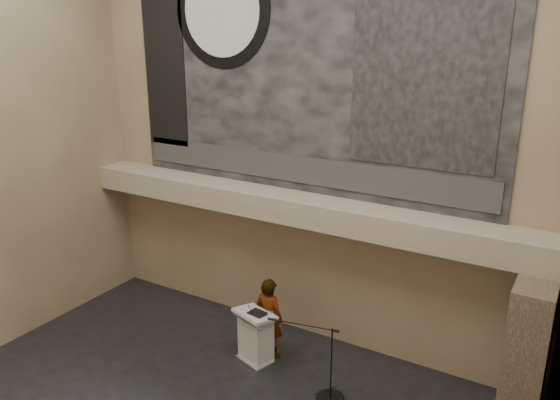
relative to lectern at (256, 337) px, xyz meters
The scene contains 16 objects.
wall_back 4.01m from the lectern, 85.94° to the left, with size 10.00×0.02×8.50m, color #7E6B50.
soffit 2.66m from the lectern, 84.54° to the left, with size 10.00×0.80×0.50m, color gray.
sprinkler_left 2.81m from the lectern, 143.55° to the left, with size 0.04×0.04×0.06m, color #B2893D.
sprinkler_right 3.12m from the lectern, 28.71° to the left, with size 0.04×0.04×0.06m, color #B2893D.
banner 5.37m from the lectern, 85.86° to the left, with size 8.00×0.05×5.00m, color black.
banner_text_strip 3.43m from the lectern, 85.75° to the left, with size 7.76×0.02×0.55m, color #2D2D2D.
banner_clock_rim 6.54m from the lectern, 138.78° to the left, with size 2.30×2.30×0.02m, color black.
banner_clock_face 6.54m from the lectern, 139.16° to the left, with size 1.84×1.84×0.02m, color silver.
banner_building_print 6.00m from the lectern, 30.54° to the left, with size 2.60×0.02×3.60m, color black.
banner_brick_print 6.04m from the lectern, 155.77° to the left, with size 1.10×0.02×3.20m, color black.
stone_pier 4.88m from the lectern, ahead, with size 0.60×1.40×2.70m, color #45392A.
lectern is the anchor object (origin of this frame).
binder 0.57m from the lectern, 33.93° to the right, with size 0.32×0.26×0.04m, color black.
papers 0.57m from the lectern, behind, with size 0.19×0.26×0.01m, color silver.
speaker_person 0.45m from the lectern, 68.00° to the left, with size 0.62×0.41×1.71m, color silver.
mic_stand 1.79m from the lectern, ahead, with size 1.42×0.52×1.44m.
Camera 1 is at (5.12, -5.40, 6.39)m, focal length 35.00 mm.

